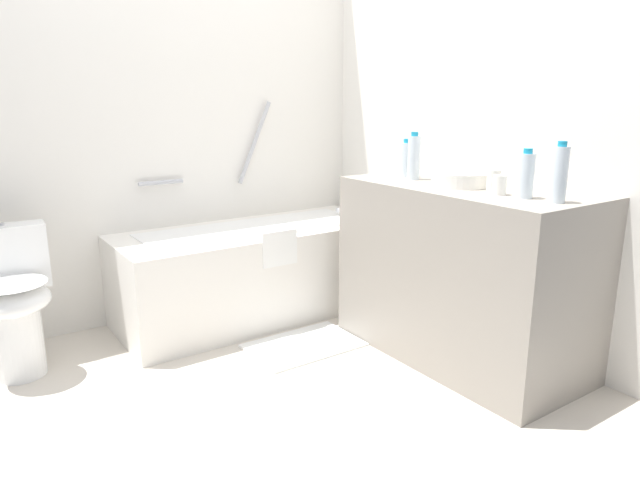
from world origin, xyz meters
TOP-DOWN VIEW (x-y plane):
  - ground_plane at (0.00, 0.00)m, footprint 3.77×3.77m
  - wall_back_tiled at (0.00, 1.23)m, footprint 3.17×0.10m
  - wall_right_mirror at (1.43, 0.00)m, footprint 0.10×2.76m
  - bathtub at (0.48, 0.84)m, footprint 1.68×0.68m
  - toilet at (-0.86, 0.81)m, footprint 0.39×0.47m
  - vanity_counter at (1.07, -0.27)m, footprint 0.63×1.26m
  - sink_basin at (1.04, -0.25)m, footprint 0.29×0.29m
  - sink_faucet at (1.22, -0.25)m, footprint 0.12×0.15m
  - water_bottle_0 at (1.01, -0.80)m, footprint 0.07×0.07m
  - water_bottle_1 at (1.00, 0.05)m, footprint 0.07×0.07m
  - water_bottle_2 at (0.99, -0.65)m, footprint 0.07×0.07m
  - water_bottle_3 at (1.05, 0.15)m, footprint 0.07×0.07m
  - drinking_glass_0 at (1.03, -0.46)m, footprint 0.06×0.06m
  - drinking_glass_1 at (0.97, -0.54)m, footprint 0.06×0.06m
  - bath_mat at (0.45, 0.27)m, footprint 0.60×0.39m

SIDE VIEW (x-z plane):
  - ground_plane at x=0.00m, z-range 0.00..0.00m
  - bath_mat at x=0.45m, z-range 0.00..0.01m
  - bathtub at x=0.48m, z-range -0.35..0.95m
  - toilet at x=-0.86m, z-range 0.01..0.74m
  - vanity_counter at x=1.07m, z-range 0.00..0.90m
  - sink_faucet at x=1.22m, z-range 0.89..0.96m
  - sink_basin at x=1.04m, z-range 0.90..0.97m
  - drinking_glass_1 at x=0.97m, z-range 0.90..0.99m
  - drinking_glass_0 at x=1.03m, z-range 0.90..1.00m
  - water_bottle_3 at x=1.05m, z-range 0.89..1.10m
  - water_bottle_2 at x=0.99m, z-range 0.89..1.10m
  - water_bottle_1 at x=1.00m, z-range 0.89..1.14m
  - water_bottle_0 at x=1.01m, z-range 0.89..1.14m
  - wall_back_tiled at x=0.00m, z-range 0.00..2.44m
  - wall_right_mirror at x=1.43m, z-range 0.00..2.44m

